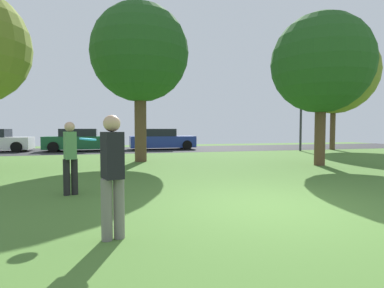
{
  "coord_description": "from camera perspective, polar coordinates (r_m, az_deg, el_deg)",
  "views": [
    {
      "loc": [
        -2.83,
        -4.87,
        1.42
      ],
      "look_at": [
        0.0,
        5.77,
        0.87
      ],
      "focal_mm": 28.43,
      "sensor_mm": 36.0,
      "label": 1
    }
  ],
  "objects": [
    {
      "name": "ground_plane",
      "position": [
        5.81,
        15.09,
        -11.38
      ],
      "size": [
        44.0,
        44.0,
        0.0
      ],
      "primitive_type": "plane",
      "color": "#47702D"
    },
    {
      "name": "road_strip",
      "position": [
        21.11,
        -7.15,
        -1.01
      ],
      "size": [
        44.0,
        6.4,
        0.01
      ],
      "primitive_type": "cube",
      "color": "#28282B",
      "rests_on": "ground_plane"
    },
    {
      "name": "birch_tree_lone",
      "position": [
        13.74,
        -9.75,
        16.36
      ],
      "size": [
        4.17,
        4.17,
        6.76
      ],
      "color": "brown",
      "rests_on": "ground_plane"
    },
    {
      "name": "maple_tree_near",
      "position": [
        13.04,
        23.11,
        13.68
      ],
      "size": [
        3.81,
        3.81,
        5.84
      ],
      "color": "brown",
      "rests_on": "ground_plane"
    },
    {
      "name": "maple_tree_far",
      "position": [
        23.08,
        25.08,
        12.12
      ],
      "size": [
        5.6,
        5.6,
        8.04
      ],
      "color": "brown",
      "rests_on": "ground_plane"
    },
    {
      "name": "person_thrower",
      "position": [
        6.99,
        -21.89,
        -1.96
      ],
      "size": [
        0.3,
        0.37,
        1.57
      ],
      "rotation": [
        0.0,
        0.0,
        -1.28
      ],
      "color": "black",
      "rests_on": "ground_plane"
    },
    {
      "name": "person_catcher",
      "position": [
        4.01,
        -14.7,
        -5.04
      ],
      "size": [
        0.3,
        0.37,
        1.59
      ],
      "rotation": [
        0.0,
        0.0,
        1.86
      ],
      "color": "slate",
      "rests_on": "ground_plane"
    },
    {
      "name": "frisbee_disc",
      "position": [
        5.29,
        -18.94,
        0.85
      ],
      "size": [
        0.3,
        0.3,
        0.05
      ],
      "color": "#2DB2E0"
    },
    {
      "name": "parked_car_green",
      "position": [
        20.76,
        -19.95,
        0.6
      ],
      "size": [
        4.59,
        2.07,
        1.42
      ],
      "color": "#195633",
      "rests_on": "ground_plane"
    },
    {
      "name": "parked_car_blue",
      "position": [
        21.14,
        -5.7,
        0.78
      ],
      "size": [
        4.41,
        2.04,
        1.42
      ],
      "color": "#233893",
      "rests_on": "ground_plane"
    },
    {
      "name": "street_lamp_post",
      "position": [
        20.74,
        19.75,
        4.99
      ],
      "size": [
        0.14,
        0.14,
        4.5
      ],
      "primitive_type": "cylinder",
      "color": "#2D2D33",
      "rests_on": "ground_plane"
    }
  ]
}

